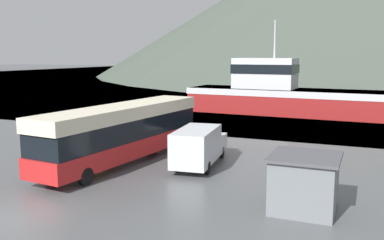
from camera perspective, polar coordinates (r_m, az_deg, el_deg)
name	(u,v)px	position (r m, az deg, el deg)	size (l,w,h in m)	color
ground_plane	(18,219)	(18.54, -22.22, -12.13)	(400.00, 400.00, 0.00)	#515456
water_surface	(332,74)	(152.03, 18.13, 5.90)	(240.00, 240.00, 0.00)	slate
tour_bus	(124,131)	(25.67, -9.09, -1.41)	(3.84, 13.20, 3.44)	red
delivery_van	(199,145)	(24.74, 0.95, -3.39)	(2.69, 6.29, 2.25)	silver
fishing_boat	(279,93)	(47.45, 11.50, 3.50)	(20.86, 6.25, 10.03)	maroon
storage_bin	(102,131)	(32.77, -11.87, -1.41)	(1.18, 1.40, 1.44)	olive
dock_kiosk	(304,183)	(18.36, 14.73, -8.09)	(2.79, 2.88, 2.33)	slate
mooring_bollard	(157,130)	(34.26, -4.73, -1.30)	(0.42, 0.42, 0.83)	#B29919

